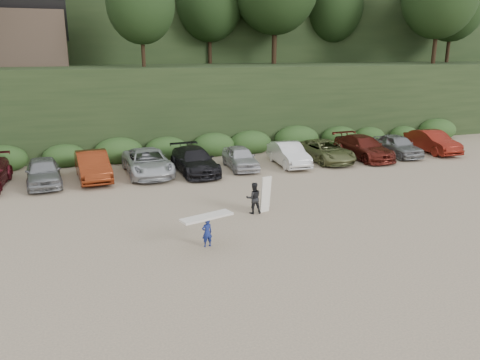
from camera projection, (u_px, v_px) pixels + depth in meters
name	position (u px, v px, depth m)	size (l,w,h in m)	color
ground	(281.00, 226.00, 19.70)	(120.00, 120.00, 0.00)	tan
hillside_backdrop	(143.00, 10.00, 49.33)	(90.00, 41.50, 28.00)	black
parked_cars	(158.00, 162.00, 27.58)	(39.64, 6.03, 1.65)	silver
child_surfer	(207.00, 226.00, 17.44)	(2.12, 1.11, 1.22)	navy
adult_surfer	(255.00, 198.00, 21.08)	(1.20, 0.63, 1.71)	black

